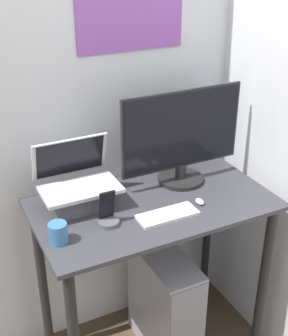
% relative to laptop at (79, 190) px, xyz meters
% --- Properties ---
extents(wall_back, '(6.00, 0.06, 2.60)m').
position_rel_laptop_xyz_m(wall_back, '(0.30, 0.27, 0.29)').
color(wall_back, silver).
rests_on(wall_back, ground_plane).
extents(desk, '(1.06, 0.60, 0.93)m').
position_rel_laptop_xyz_m(desk, '(0.30, -0.11, -0.26)').
color(desk, '#333338').
rests_on(desk, ground_plane).
extents(laptop, '(0.33, 0.25, 0.29)m').
position_rel_laptop_xyz_m(laptop, '(0.00, 0.00, 0.00)').
color(laptop, '#4C4C51').
rests_on(laptop, desk).
extents(monitor, '(0.61, 0.22, 0.45)m').
position_rel_laptop_xyz_m(monitor, '(0.51, 0.01, 0.13)').
color(monitor, black).
rests_on(monitor, desk).
extents(keyboard, '(0.26, 0.10, 0.02)m').
position_rel_laptop_xyz_m(keyboard, '(0.30, -0.24, -0.07)').
color(keyboard, silver).
rests_on(keyboard, desk).
extents(mouse, '(0.03, 0.05, 0.02)m').
position_rel_laptop_xyz_m(mouse, '(0.48, -0.22, -0.07)').
color(mouse, white).
rests_on(mouse, desk).
extents(cell_phone, '(0.09, 0.09, 0.15)m').
position_rel_laptop_xyz_m(cell_phone, '(0.06, -0.18, -0.04)').
color(cell_phone, '#4C4C51').
rests_on(cell_phone, desk).
extents(computer_tower, '(0.20, 0.46, 0.60)m').
position_rel_laptop_xyz_m(computer_tower, '(0.37, -0.11, -0.71)').
color(computer_tower, gray).
rests_on(computer_tower, ground_plane).
extents(mug, '(0.07, 0.07, 0.08)m').
position_rel_laptop_xyz_m(mug, '(-0.16, -0.21, -0.04)').
color(mug, '#336699').
rests_on(mug, desk).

